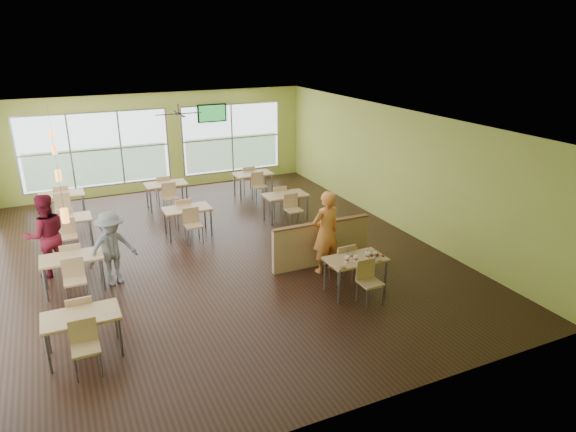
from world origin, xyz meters
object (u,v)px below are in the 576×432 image
object	(u,v)px
main_table	(356,263)
man_plaid	(326,232)
food_basket	(373,253)
half_wall_divider	(321,243)

from	to	relation	value
main_table	man_plaid	xyz separation A→B (m)	(-0.09, 1.10, 0.30)
main_table	food_basket	world-z (taller)	main_table
food_basket	half_wall_divider	bearing A→B (deg)	105.61
half_wall_divider	food_basket	size ratio (longest dim) A/B	10.26
main_table	food_basket	xyz separation A→B (m)	(0.41, -0.01, 0.15)
half_wall_divider	man_plaid	size ratio (longest dim) A/B	1.29
main_table	half_wall_divider	world-z (taller)	half_wall_divider
food_basket	main_table	bearing A→B (deg)	178.21
man_plaid	food_basket	size ratio (longest dim) A/B	7.98
man_plaid	food_basket	bearing A→B (deg)	106.18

